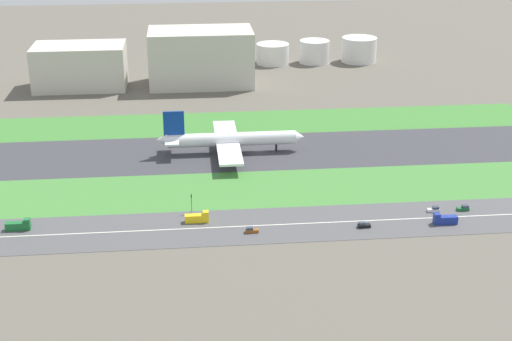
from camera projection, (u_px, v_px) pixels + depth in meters
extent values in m
plane|color=#5B564C|center=(258.00, 152.00, 326.29)|extent=(800.00, 800.00, 0.00)
cube|color=#38383D|center=(258.00, 152.00, 326.27)|extent=(280.00, 46.00, 0.10)
cube|color=#3D7A33|center=(250.00, 122.00, 364.05)|extent=(280.00, 36.00, 0.10)
cube|color=#427F38|center=(269.00, 188.00, 288.49)|extent=(280.00, 36.00, 0.10)
cube|color=#4C4C4F|center=(279.00, 225.00, 259.00)|extent=(280.00, 28.00, 0.10)
cube|color=silver|center=(279.00, 225.00, 258.98)|extent=(266.00, 0.50, 0.01)
cylinder|color=white|center=(232.00, 139.00, 322.84)|extent=(56.00, 6.00, 6.00)
cone|color=white|center=(300.00, 137.00, 325.60)|extent=(4.00, 5.70, 5.70)
cone|color=white|center=(162.00, 140.00, 319.74)|extent=(5.00, 5.40, 5.40)
cube|color=navy|center=(174.00, 124.00, 317.53)|extent=(9.00, 0.80, 11.00)
cube|color=white|center=(172.00, 139.00, 320.08)|extent=(6.00, 16.00, 0.60)
cube|color=white|center=(225.00, 131.00, 336.94)|extent=(10.00, 26.00, 1.00)
cylinder|color=gray|center=(228.00, 140.00, 332.33)|extent=(5.00, 3.20, 3.20)
cube|color=white|center=(230.00, 154.00, 309.29)|extent=(10.00, 26.00, 1.00)
cylinder|color=gray|center=(231.00, 154.00, 315.74)|extent=(5.00, 3.20, 3.20)
cylinder|color=black|center=(276.00, 147.00, 326.38)|extent=(1.00, 1.00, 3.20)
cylinder|color=black|center=(223.00, 147.00, 327.44)|extent=(1.00, 1.00, 3.20)
cylinder|color=black|center=(223.00, 152.00, 320.99)|extent=(1.00, 1.00, 3.20)
cube|color=brown|center=(252.00, 231.00, 253.23)|extent=(4.40, 1.80, 1.10)
cube|color=#333D4C|center=(250.00, 228.00, 252.78)|extent=(2.20, 1.66, 0.90)
cube|color=black|center=(364.00, 226.00, 256.84)|extent=(4.40, 1.80, 1.10)
cube|color=#333D4C|center=(362.00, 223.00, 256.39)|extent=(2.20, 1.66, 0.90)
cube|color=#19662D|center=(463.00, 209.00, 269.66)|extent=(4.40, 1.80, 1.10)
cube|color=#333D4C|center=(465.00, 206.00, 269.36)|extent=(2.20, 1.66, 0.90)
cube|color=navy|center=(445.00, 220.00, 259.19)|extent=(8.40, 2.50, 2.80)
cube|color=navy|center=(437.00, 215.00, 258.14)|extent=(2.00, 2.30, 1.20)
cube|color=yellow|center=(197.00, 218.00, 260.41)|extent=(8.40, 2.50, 2.80)
cube|color=yellow|center=(206.00, 213.00, 259.95)|extent=(2.00, 2.30, 1.20)
cube|color=#19662D|center=(18.00, 226.00, 254.73)|extent=(8.40, 2.50, 2.80)
cube|color=#19662D|center=(27.00, 220.00, 254.27)|extent=(2.00, 2.30, 1.20)
cube|color=silver|center=(433.00, 210.00, 268.64)|extent=(4.40, 1.80, 1.10)
cube|color=#333D4C|center=(436.00, 208.00, 268.33)|extent=(2.20, 1.66, 0.90)
cylinder|color=#4C4C51|center=(192.00, 205.00, 267.02)|extent=(0.24, 0.24, 6.00)
cube|color=black|center=(191.00, 196.00, 265.67)|extent=(0.36, 0.36, 1.20)
sphere|color=#19D826|center=(191.00, 195.00, 265.37)|extent=(0.24, 0.24, 0.24)
cube|color=beige|center=(80.00, 66.00, 418.44)|extent=(51.25, 30.21, 24.54)
cube|color=beige|center=(201.00, 57.00, 423.39)|extent=(58.98, 34.06, 31.74)
cylinder|color=silver|center=(273.00, 54.00, 472.74)|extent=(20.79, 20.79, 12.88)
cylinder|color=silver|center=(314.00, 52.00, 474.94)|extent=(19.06, 19.06, 14.41)
cylinder|color=silver|center=(359.00, 50.00, 477.39)|extent=(22.42, 22.42, 15.72)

